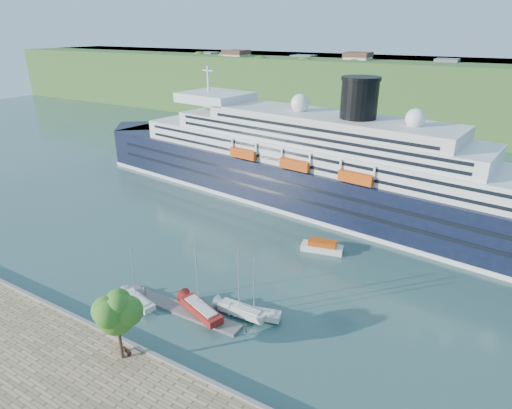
% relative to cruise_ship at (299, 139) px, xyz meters
% --- Properties ---
extents(ground, '(400.00, 400.00, 0.00)m').
position_rel_cruise_ship_xyz_m(ground, '(4.67, -52.78, -13.49)').
color(ground, '#2E534C').
rests_on(ground, ground).
extents(far_hillside, '(400.00, 50.00, 24.00)m').
position_rel_cruise_ship_xyz_m(far_hillside, '(4.67, 92.22, -1.49)').
color(far_hillside, '#346127').
rests_on(far_hillside, ground).
extents(quay_coping, '(220.00, 0.50, 0.30)m').
position_rel_cruise_ship_xyz_m(quay_coping, '(4.67, -52.98, -12.34)').
color(quay_coping, slate).
rests_on(quay_coping, promenade).
extents(cruise_ship, '(121.35, 32.15, 26.97)m').
position_rel_cruise_ship_xyz_m(cruise_ship, '(0.00, 0.00, 0.00)').
color(cruise_ship, black).
rests_on(cruise_ship, ground).
extents(park_bench, '(1.61, 0.90, 0.97)m').
position_rel_cruise_ship_xyz_m(park_bench, '(4.66, -54.28, -12.00)').
color(park_bench, '#462214').
rests_on(park_bench, promenade).
extents(promenade_tree, '(5.57, 5.57, 9.23)m').
position_rel_cruise_ship_xyz_m(promenade_tree, '(4.78, -54.95, -7.87)').
color(promenade_tree, '#295E18').
rests_on(promenade_tree, promenade).
extents(floating_pontoon, '(18.52, 2.63, 0.41)m').
position_rel_cruise_ship_xyz_m(floating_pontoon, '(3.75, -43.99, -13.28)').
color(floating_pontoon, gray).
rests_on(floating_pontoon, ground).
extents(sailboat_white_near, '(6.69, 3.22, 8.34)m').
position_rel_cruise_ship_xyz_m(sailboat_white_near, '(-1.64, -46.12, -9.32)').
color(sailboat_white_near, silver).
rests_on(sailboat_white_near, ground).
extents(sailboat_red, '(8.17, 4.66, 10.18)m').
position_rel_cruise_ship_xyz_m(sailboat_red, '(7.10, -43.61, -8.39)').
color(sailboat_red, maroon).
rests_on(sailboat_red, ground).
extents(sailboat_white_far, '(7.39, 2.24, 9.48)m').
position_rel_cruise_ship_xyz_m(sailboat_white_far, '(11.77, -40.92, -8.75)').
color(sailboat_white_far, silver).
rests_on(sailboat_white_far, ground).
extents(tender_launch, '(7.36, 3.85, 1.94)m').
position_rel_cruise_ship_xyz_m(tender_launch, '(13.85, -19.02, -12.52)').
color(tender_launch, '#C9460B').
rests_on(tender_launch, ground).
extents(sailboat_extra, '(6.88, 3.50, 8.57)m').
position_rel_cruise_ship_xyz_m(sailboat_extra, '(13.68, -40.35, -9.20)').
color(sailboat_extra, silver).
rests_on(sailboat_extra, ground).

